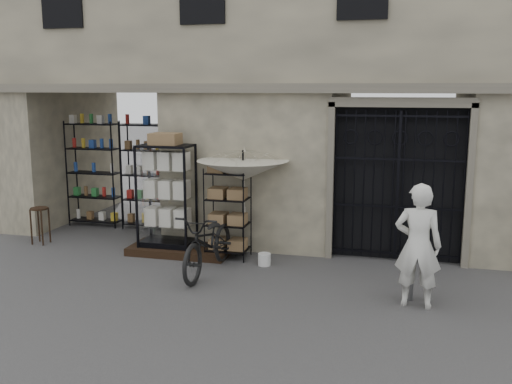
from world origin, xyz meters
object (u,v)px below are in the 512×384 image
(market_umbrella, at_px, (243,165))
(bicycle, at_px, (210,273))
(steel_bollard, at_px, (409,275))
(white_bucket, at_px, (264,259))
(wooden_stool, at_px, (40,225))
(shopkeeper, at_px, (415,306))
(display_cabinet, at_px, (167,201))
(wire_rack, at_px, (228,214))

(market_umbrella, distance_m, bicycle, 2.16)
(bicycle, relative_size, steel_bollard, 2.71)
(white_bucket, relative_size, steel_bollard, 0.30)
(wooden_stool, distance_m, steel_bollard, 7.66)
(wooden_stool, bearing_deg, shopkeeper, -12.37)
(white_bucket, distance_m, wooden_stool, 4.96)
(white_bucket, bearing_deg, market_umbrella, 138.45)
(white_bucket, distance_m, steel_bollard, 2.84)
(market_umbrella, distance_m, shopkeeper, 4.14)
(market_umbrella, distance_m, white_bucket, 1.84)
(white_bucket, xyz_separation_m, wooden_stool, (-4.94, 0.29, 0.30))
(white_bucket, xyz_separation_m, shopkeeper, (2.68, -1.38, -0.11))
(display_cabinet, distance_m, white_bucket, 2.30)
(wire_rack, bearing_deg, bicycle, -90.36)
(steel_bollard, bearing_deg, wooden_stool, 169.25)
(steel_bollard, bearing_deg, wire_rack, 156.65)
(steel_bollard, relative_size, shopkeeper, 0.42)
(display_cabinet, relative_size, shopkeeper, 1.16)
(shopkeeper, bearing_deg, wire_rack, -22.24)
(display_cabinet, bearing_deg, shopkeeper, 3.25)
(white_bucket, bearing_deg, bicycle, -141.75)
(market_umbrella, distance_m, wooden_stool, 4.62)
(wire_rack, distance_m, wooden_stool, 4.17)
(wooden_stool, relative_size, shopkeeper, 0.41)
(wire_rack, relative_size, wooden_stool, 2.28)
(market_umbrella, height_order, bicycle, market_umbrella)
(wooden_stool, xyz_separation_m, shopkeeper, (7.63, -1.67, -0.41))
(white_bucket, height_order, wooden_stool, wooden_stool)
(display_cabinet, height_order, market_umbrella, market_umbrella)
(display_cabinet, distance_m, shopkeeper, 5.16)
(white_bucket, distance_m, bicycle, 1.09)
(white_bucket, bearing_deg, steel_bollard, -23.75)
(display_cabinet, relative_size, wire_rack, 1.23)
(steel_bollard, bearing_deg, bicycle, 172.23)
(display_cabinet, height_order, wire_rack, display_cabinet)
(display_cabinet, distance_m, bicycle, 1.90)
(display_cabinet, relative_size, white_bucket, 9.27)
(market_umbrella, height_order, steel_bollard, market_umbrella)
(display_cabinet, relative_size, market_umbrella, 0.87)
(shopkeeper, bearing_deg, market_umbrella, -26.15)
(wire_rack, relative_size, bicycle, 0.83)
(steel_bollard, xyz_separation_m, shopkeeper, (0.10, -0.24, -0.39))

